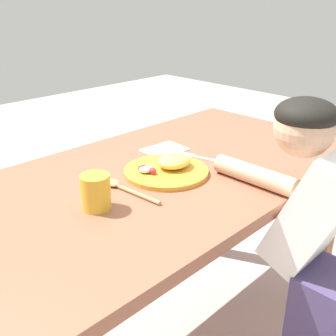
{
  "coord_description": "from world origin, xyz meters",
  "views": [
    {
      "loc": [
        -0.78,
        -0.81,
        1.23
      ],
      "look_at": [
        0.01,
        -0.03,
        0.75
      ],
      "focal_mm": 43.2,
      "sensor_mm": 36.0,
      "label": 1
    }
  ],
  "objects_px": {
    "plate": "(168,168)",
    "drinking_cup": "(96,192)",
    "fork": "(198,158)",
    "person": "(312,270)",
    "spoon": "(122,187)"
  },
  "relations": [
    {
      "from": "fork",
      "to": "person",
      "type": "distance_m",
      "value": 0.49
    },
    {
      "from": "spoon",
      "to": "drinking_cup",
      "type": "bearing_deg",
      "value": 103.8
    },
    {
      "from": "plate",
      "to": "drinking_cup",
      "type": "bearing_deg",
      "value": -174.43
    },
    {
      "from": "drinking_cup",
      "to": "person",
      "type": "relative_size",
      "value": 0.09
    },
    {
      "from": "spoon",
      "to": "person",
      "type": "height_order",
      "value": "person"
    },
    {
      "from": "plate",
      "to": "fork",
      "type": "distance_m",
      "value": 0.15
    },
    {
      "from": "spoon",
      "to": "drinking_cup",
      "type": "relative_size",
      "value": 2.31
    },
    {
      "from": "fork",
      "to": "drinking_cup",
      "type": "bearing_deg",
      "value": 79.95
    },
    {
      "from": "drinking_cup",
      "to": "fork",
      "type": "bearing_deg",
      "value": 5.22
    },
    {
      "from": "spoon",
      "to": "fork",
      "type": "bearing_deg",
      "value": -93.89
    },
    {
      "from": "drinking_cup",
      "to": "person",
      "type": "xyz_separation_m",
      "value": [
        0.4,
        -0.41,
        -0.24
      ]
    },
    {
      "from": "fork",
      "to": "person",
      "type": "relative_size",
      "value": 0.2
    },
    {
      "from": "spoon",
      "to": "drinking_cup",
      "type": "distance_m",
      "value": 0.12
    },
    {
      "from": "spoon",
      "to": "person",
      "type": "xyz_separation_m",
      "value": [
        0.29,
        -0.44,
        -0.2
      ]
    },
    {
      "from": "plate",
      "to": "spoon",
      "type": "distance_m",
      "value": 0.17
    }
  ]
}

